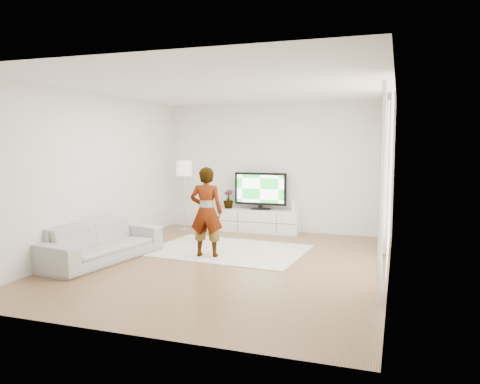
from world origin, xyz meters
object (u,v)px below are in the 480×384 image
(media_console, at_px, (260,221))
(floor_lamp, at_px, (184,171))
(player, at_px, (206,212))
(rug, at_px, (228,250))
(television, at_px, (260,190))
(sofa, at_px, (101,242))

(media_console, distance_m, floor_lamp, 2.01)
(player, bearing_deg, rug, -117.09)
(media_console, bearing_deg, player, -95.14)
(media_console, relative_size, television, 1.50)
(media_console, relative_size, player, 1.14)
(player, bearing_deg, media_console, -104.79)
(player, height_order, sofa, player)
(floor_lamp, bearing_deg, sofa, -91.71)
(rug, distance_m, floor_lamp, 2.65)
(media_console, distance_m, rug, 1.94)
(television, height_order, sofa, television)
(sofa, height_order, floor_lamp, floor_lamp)
(sofa, bearing_deg, rug, -43.22)
(television, bearing_deg, player, -95.08)
(television, height_order, rug, television)
(player, xyz_separation_m, sofa, (-1.54, -0.81, -0.46))
(media_console, xyz_separation_m, sofa, (-1.77, -3.29, 0.08))
(television, xyz_separation_m, sofa, (-1.77, -3.32, -0.61))
(player, relative_size, floor_lamp, 0.99)
(television, xyz_separation_m, floor_lamp, (-1.68, -0.32, 0.39))
(sofa, bearing_deg, floor_lamp, 6.51)
(television, height_order, floor_lamp, floor_lamp)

